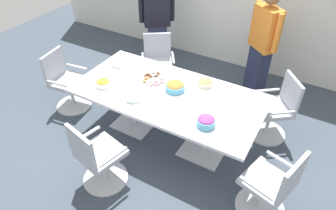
{
  "coord_description": "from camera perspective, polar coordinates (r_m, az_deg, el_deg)",
  "views": [
    {
      "loc": [
        1.55,
        -2.7,
        3.0
      ],
      "look_at": [
        0.0,
        0.0,
        0.55
      ],
      "focal_mm": 32.49,
      "sensor_mm": 36.0,
      "label": 1
    }
  ],
  "objects": [
    {
      "name": "napkin_pile",
      "position": [
        4.42,
        -9.11,
        7.66
      ],
      "size": [
        0.16,
        0.16,
        0.07
      ],
      "primitive_type": "cube",
      "color": "white",
      "rests_on": "conference_table"
    },
    {
      "name": "office_chair_3",
      "position": [
        3.57,
        -13.07,
        -9.79
      ],
      "size": [
        0.65,
        0.65,
        0.91
      ],
      "rotation": [
        0.0,
        0.0,
        -0.23
      ],
      "color": "silver",
      "rests_on": "ground"
    },
    {
      "name": "snack_bowl_chips_orange",
      "position": [
        4.03,
        -12.1,
        4.04
      ],
      "size": [
        0.19,
        0.19,
        0.09
      ],
      "color": "white",
      "rests_on": "conference_table"
    },
    {
      "name": "office_chair_4",
      "position": [
        3.4,
        18.77,
        -14.49
      ],
      "size": [
        0.67,
        0.67,
        0.91
      ],
      "rotation": [
        0.0,
        0.0,
        1.29
      ],
      "color": "silver",
      "rests_on": "ground"
    },
    {
      "name": "conference_table",
      "position": [
        3.92,
        0.0,
        0.86
      ],
      "size": [
        2.4,
        1.2,
        0.75
      ],
      "color": "silver",
      "rests_on": "ground"
    },
    {
      "name": "person_standing_0",
      "position": [
        5.44,
        -2.08,
        15.55
      ],
      "size": [
        0.53,
        0.45,
        1.74
      ],
      "rotation": [
        0.0,
        0.0,
        -2.47
      ],
      "color": "#232842",
      "rests_on": "ground"
    },
    {
      "name": "snack_bowl_pretzels",
      "position": [
        3.86,
        1.35,
        3.52
      ],
      "size": [
        0.25,
        0.25,
        0.12
      ],
      "color": "#4C9EC6",
      "rests_on": "conference_table"
    },
    {
      "name": "person_standing_1",
      "position": [
        4.91,
        17.3,
        10.93
      ],
      "size": [
        0.52,
        0.45,
        1.7
      ],
      "rotation": [
        0.0,
        0.0,
        -3.83
      ],
      "color": "#232842",
      "rests_on": "ground"
    },
    {
      "name": "ground_plane",
      "position": [
        4.33,
        0.0,
        -5.78
      ],
      "size": [
        10.0,
        10.0,
        0.01
      ],
      "primitive_type": "cube",
      "color": "#3D4754"
    },
    {
      "name": "snack_bowl_candy_mix",
      "position": [
        3.35,
        7.16,
        -3.04
      ],
      "size": [
        0.21,
        0.21,
        0.12
      ],
      "color": "#4C9EC6",
      "rests_on": "conference_table"
    },
    {
      "name": "snack_bowl_cookies",
      "position": [
        3.98,
        7.03,
        4.21
      ],
      "size": [
        0.2,
        0.2,
        0.09
      ],
      "color": "beige",
      "rests_on": "conference_table"
    },
    {
      "name": "plate_stack",
      "position": [
        3.75,
        -6.43,
        1.47
      ],
      "size": [
        0.22,
        0.22,
        0.05
      ],
      "color": "white",
      "rests_on": "conference_table"
    },
    {
      "name": "office_chair_1",
      "position": [
        5.07,
        -1.9,
        7.39
      ],
      "size": [
        0.75,
        0.75,
        0.91
      ],
      "rotation": [
        0.0,
        0.0,
        -2.55
      ],
      "color": "silver",
      "rests_on": "ground"
    },
    {
      "name": "donut_platter",
      "position": [
        4.07,
        -2.62,
        4.95
      ],
      "size": [
        0.32,
        0.32,
        0.04
      ],
      "color": "white",
      "rests_on": "conference_table"
    },
    {
      "name": "office_chair_0",
      "position": [
        4.34,
        19.42,
        -1.06
      ],
      "size": [
        0.76,
        0.76,
        0.91
      ],
      "rotation": [
        0.0,
        0.0,
        -4.05
      ],
      "color": "silver",
      "rests_on": "ground"
    },
    {
      "name": "office_chair_2",
      "position": [
        4.87,
        -18.5,
        3.81
      ],
      "size": [
        0.61,
        0.61,
        0.91
      ],
      "rotation": [
        0.0,
        0.0,
        -1.43
      ],
      "color": "silver",
      "rests_on": "ground"
    }
  ]
}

